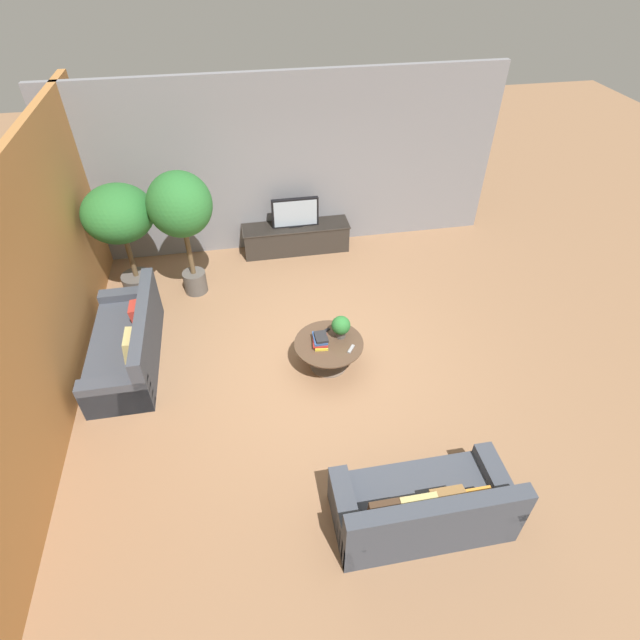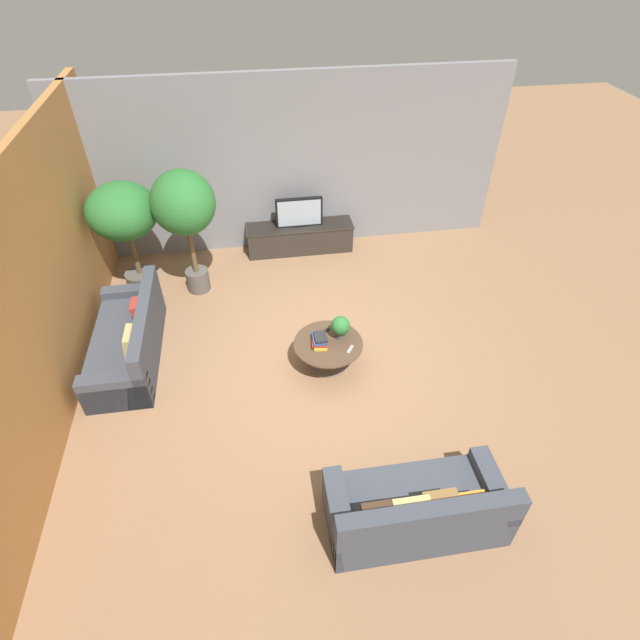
{
  "view_description": "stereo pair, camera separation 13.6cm",
  "coord_description": "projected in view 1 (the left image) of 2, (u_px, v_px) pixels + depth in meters",
  "views": [
    {
      "loc": [
        -0.87,
        -4.87,
        5.02
      ],
      "look_at": [
        0.06,
        0.26,
        0.55
      ],
      "focal_mm": 28.0,
      "sensor_mm": 36.0,
      "label": 1
    },
    {
      "loc": [
        -0.74,
        -4.9,
        5.02
      ],
      "look_at": [
        0.06,
        0.26,
        0.55
      ],
      "focal_mm": 28.0,
      "sensor_mm": 36.0,
      "label": 2
    }
  ],
  "objects": [
    {
      "name": "potted_palm_tall",
      "position": [
        120.0,
        219.0,
        7.45
      ],
      "size": [
        1.06,
        1.06,
        1.84
      ],
      "color": "#514C47",
      "rests_on": "ground"
    },
    {
      "name": "side_wall_left",
      "position": [
        38.0,
        294.0,
        5.76
      ],
      "size": [
        0.12,
        7.4,
        3.0
      ],
      "primitive_type": "cube",
      "color": "#B2753D",
      "rests_on": "ground"
    },
    {
      "name": "media_console",
      "position": [
        296.0,
        237.0,
        9.06
      ],
      "size": [
        1.92,
        0.5,
        0.5
      ],
      "color": "#2D2823",
      "rests_on": "ground"
    },
    {
      "name": "ground_plane",
      "position": [
        319.0,
        362.0,
        7.02
      ],
      "size": [
        24.0,
        24.0,
        0.0
      ],
      "primitive_type": "plane",
      "color": "#8C6647"
    },
    {
      "name": "remote_black",
      "position": [
        325.0,
        331.0,
        6.86
      ],
      "size": [
        0.16,
        0.12,
        0.02
      ],
      "primitive_type": "cube",
      "rotation": [
        0.0,
        0.0,
        -1.02
      ],
      "color": "black",
      "rests_on": "coffee_table"
    },
    {
      "name": "remote_silver",
      "position": [
        351.0,
        349.0,
        6.6
      ],
      "size": [
        0.13,
        0.15,
        0.02
      ],
      "primitive_type": "cube",
      "rotation": [
        0.0,
        0.0,
        -0.62
      ],
      "color": "gray",
      "rests_on": "coffee_table"
    },
    {
      "name": "couch_by_wall",
      "position": [
        128.0,
        345.0,
        6.88
      ],
      "size": [
        0.84,
        2.03,
        0.84
      ],
      "rotation": [
        0.0,
        0.0,
        -1.57
      ],
      "color": "#3D424C",
      "rests_on": "ground"
    },
    {
      "name": "potted_plant_tabletop",
      "position": [
        341.0,
        326.0,
        6.68
      ],
      "size": [
        0.26,
        0.26,
        0.33
      ],
      "color": "#514C47",
      "rests_on": "coffee_table"
    },
    {
      "name": "television",
      "position": [
        295.0,
        213.0,
        8.74
      ],
      "size": [
        0.82,
        0.13,
        0.53
      ],
      "color": "black",
      "rests_on": "media_console"
    },
    {
      "name": "book_stack",
      "position": [
        320.0,
        340.0,
        6.65
      ],
      "size": [
        0.23,
        0.31,
        0.14
      ],
      "color": "gold",
      "rests_on": "coffee_table"
    },
    {
      "name": "potted_palm_corner",
      "position": [
        181.0,
        209.0,
        7.31
      ],
      "size": [
        0.95,
        0.95,
        2.06
      ],
      "color": "#514C47",
      "rests_on": "ground"
    },
    {
      "name": "coffee_table",
      "position": [
        329.0,
        350.0,
        6.79
      ],
      "size": [
        0.94,
        0.94,
        0.42
      ],
      "color": "#756656",
      "rests_on": "ground"
    },
    {
      "name": "back_wall_stone",
      "position": [
        285.0,
        165.0,
        8.48
      ],
      "size": [
        7.4,
        0.12,
        3.0
      ],
      "primitive_type": "cube",
      "color": "slate",
      "rests_on": "ground"
    },
    {
      "name": "couch_near_entry",
      "position": [
        423.0,
        508.0,
        5.05
      ],
      "size": [
        1.79,
        0.84,
        0.84
      ],
      "rotation": [
        0.0,
        0.0,
        3.14
      ],
      "color": "#3D424C",
      "rests_on": "ground"
    }
  ]
}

